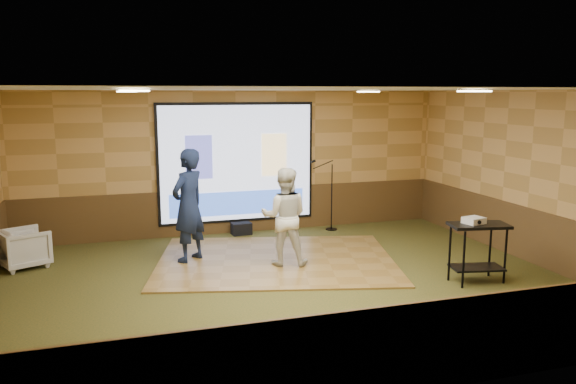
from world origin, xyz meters
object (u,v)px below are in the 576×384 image
object	(u,v)px
av_table	(478,242)
duffel_bag	(241,229)
player_left	(188,205)
banquet_chair	(24,248)
projector	(474,220)
projector_screen	(237,164)
player_right	(284,216)
dance_floor	(276,260)
mic_stand	(329,208)

from	to	relation	value
av_table	duffel_bag	distance (m)	5.01
player_left	banquet_chair	world-z (taller)	player_left
banquet_chair	projector	bearing A→B (deg)	-137.61
projector_screen	av_table	distance (m)	5.21
projector	banquet_chair	xyz separation A→B (m)	(-6.85, 2.90, -0.66)
player_right	projector	xyz separation A→B (m)	(2.58, -1.66, 0.12)
av_table	player_left	bearing A→B (deg)	150.00
av_table	dance_floor	bearing A→B (deg)	143.36
projector_screen	projector	world-z (taller)	projector_screen
dance_floor	player_left	bearing A→B (deg)	164.83
av_table	duffel_bag	size ratio (longest dim) A/B	2.33
player_left	av_table	size ratio (longest dim) A/B	2.10
player_right	mic_stand	xyz separation A→B (m)	(1.68, 2.18, -0.37)
dance_floor	av_table	distance (m)	3.44
player_left	projector	bearing A→B (deg)	108.41
projector	projector_screen	bearing A→B (deg)	110.95
player_left	av_table	xyz separation A→B (m)	(4.18, -2.41, -0.37)
dance_floor	mic_stand	size ratio (longest dim) A/B	2.66
player_left	projector	world-z (taller)	player_left
mic_stand	dance_floor	bearing A→B (deg)	-109.78
banquet_chair	projector_screen	bearing A→B (deg)	-96.74
projector_screen	banquet_chair	world-z (taller)	projector_screen
mic_stand	projector_screen	bearing A→B (deg)	-167.04
projector	banquet_chair	distance (m)	7.47
projector_screen	banquet_chair	xyz separation A→B (m)	(-4.00, -1.30, -1.14)
banquet_chair	duffel_bag	world-z (taller)	banquet_chair
player_right	duffel_bag	size ratio (longest dim) A/B	4.15
av_table	mic_stand	distance (m)	4.02
player_left	duffel_bag	distance (m)	2.27
player_left	av_table	bearing A→B (deg)	108.34
dance_floor	player_left	xyz separation A→B (m)	(-1.47, 0.40, 1.00)
projector	dance_floor	bearing A→B (deg)	130.03
player_right	duffel_bag	distance (m)	2.47
player_left	banquet_chair	xyz separation A→B (m)	(-2.74, 0.53, -0.68)
player_left	av_table	world-z (taller)	player_left
projector	mic_stand	size ratio (longest dim) A/B	0.19
projector_screen	dance_floor	distance (m)	2.67
player_right	projector	distance (m)	3.07
dance_floor	projector_screen	bearing A→B (deg)	95.37
player_right	projector	world-z (taller)	player_right
player_left	mic_stand	world-z (taller)	player_left
player_right	banquet_chair	world-z (taller)	player_right
player_right	av_table	world-z (taller)	player_right
av_table	mic_stand	xyz separation A→B (m)	(-0.97, 3.89, -0.16)
dance_floor	duffel_bag	xyz separation A→B (m)	(-0.18, 2.04, 0.11)
mic_stand	player_right	bearing A→B (deg)	-104.48
dance_floor	banquet_chair	world-z (taller)	banquet_chair
player_right	mic_stand	distance (m)	2.78
projector_screen	av_table	xyz separation A→B (m)	(2.92, -4.24, -0.82)
player_left	banquet_chair	distance (m)	2.87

